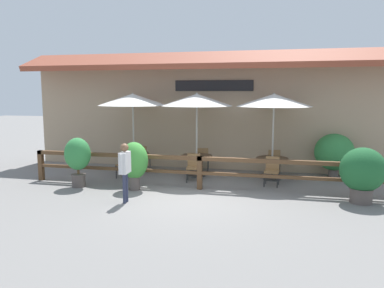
# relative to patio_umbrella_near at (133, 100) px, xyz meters

# --- Properties ---
(ground_plane) EXTENTS (60.00, 60.00, 0.00)m
(ground_plane) POSITION_rel_patio_umbrella_near_xyz_m (2.66, -2.71, -2.52)
(ground_plane) COLOR slate
(building_facade) EXTENTS (14.28, 1.49, 4.23)m
(building_facade) POSITION_rel_patio_umbrella_near_xyz_m (2.66, 1.39, -0.35)
(building_facade) COLOR tan
(building_facade) RESTS_ON ground
(patio_railing) EXTENTS (10.40, 0.14, 0.95)m
(patio_railing) POSITION_rel_patio_umbrella_near_xyz_m (2.66, -1.66, -1.82)
(patio_railing) COLOR brown
(patio_railing) RESTS_ON ground
(patio_umbrella_near) EXTENTS (2.33, 2.33, 2.75)m
(patio_umbrella_near) POSITION_rel_patio_umbrella_near_xyz_m (0.00, 0.00, 0.00)
(patio_umbrella_near) COLOR #B7B2A8
(patio_umbrella_near) RESTS_ON ground
(dining_table_near) EXTENTS (1.02, 1.02, 0.70)m
(dining_table_near) POSITION_rel_patio_umbrella_near_xyz_m (0.00, -0.00, -1.95)
(dining_table_near) COLOR #4C3826
(dining_table_near) RESTS_ON ground
(chair_near_streetside) EXTENTS (0.49, 0.49, 0.86)m
(chair_near_streetside) POSITION_rel_patio_umbrella_near_xyz_m (-0.01, -0.73, -2.04)
(chair_near_streetside) COLOR olive
(chair_near_streetside) RESTS_ON ground
(chair_near_wallside) EXTENTS (0.42, 0.42, 0.86)m
(chair_near_wallside) POSITION_rel_patio_umbrella_near_xyz_m (0.05, 0.73, -2.04)
(chair_near_wallside) COLOR olive
(chair_near_wallside) RESTS_ON ground
(patio_umbrella_middle) EXTENTS (2.33, 2.33, 2.75)m
(patio_umbrella_middle) POSITION_rel_patio_umbrella_near_xyz_m (2.22, -0.03, 0.00)
(patio_umbrella_middle) COLOR #B7B2A8
(patio_umbrella_middle) RESTS_ON ground
(dining_table_middle) EXTENTS (1.02, 1.02, 0.70)m
(dining_table_middle) POSITION_rel_patio_umbrella_near_xyz_m (2.22, -0.03, -1.95)
(dining_table_middle) COLOR #4C3826
(dining_table_middle) RESTS_ON ground
(chair_middle_streetside) EXTENTS (0.48, 0.48, 0.86)m
(chair_middle_streetside) POSITION_rel_patio_umbrella_near_xyz_m (2.27, -0.74, -2.04)
(chair_middle_streetside) COLOR olive
(chair_middle_streetside) RESTS_ON ground
(chair_middle_wallside) EXTENTS (0.48, 0.48, 0.86)m
(chair_middle_wallside) POSITION_rel_patio_umbrella_near_xyz_m (2.28, 0.68, -2.04)
(chair_middle_wallside) COLOR olive
(chair_middle_wallside) RESTS_ON ground
(patio_umbrella_far) EXTENTS (2.33, 2.33, 2.75)m
(patio_umbrella_far) POSITION_rel_patio_umbrella_near_xyz_m (4.66, 0.03, 0.00)
(patio_umbrella_far) COLOR #B7B2A8
(patio_umbrella_far) RESTS_ON ground
(dining_table_far) EXTENTS (1.02, 1.02, 0.70)m
(dining_table_far) POSITION_rel_patio_umbrella_near_xyz_m (4.66, 0.03, -1.95)
(dining_table_far) COLOR #4C3826
(dining_table_far) RESTS_ON ground
(chair_far_streetside) EXTENTS (0.46, 0.46, 0.86)m
(chair_far_streetside) POSITION_rel_patio_umbrella_near_xyz_m (4.67, -0.76, -2.04)
(chair_far_streetside) COLOR olive
(chair_far_streetside) RESTS_ON ground
(chair_far_wallside) EXTENTS (0.49, 0.49, 0.86)m
(chair_far_wallside) POSITION_rel_patio_umbrella_near_xyz_m (4.70, 0.81, -2.04)
(chair_far_wallside) COLOR olive
(chair_far_wallside) RESTS_ON ground
(potted_plant_small_flowering) EXTENTS (1.11, 1.00, 1.41)m
(potted_plant_small_flowering) POSITION_rel_patio_umbrella_near_xyz_m (6.89, -2.09, -1.72)
(potted_plant_small_flowering) COLOR #564C47
(potted_plant_small_flowering) RESTS_ON ground
(potted_plant_tall_tropical) EXTENTS (0.80, 0.72, 1.38)m
(potted_plant_tall_tropical) POSITION_rel_patio_umbrella_near_xyz_m (0.87, -2.16, -1.70)
(potted_plant_tall_tropical) COLOR #564C47
(potted_plant_tall_tropical) RESTS_ON ground
(potted_plant_broad_leaf) EXTENTS (0.77, 0.69, 1.46)m
(potted_plant_broad_leaf) POSITION_rel_patio_umbrella_near_xyz_m (-0.88, -2.18, -1.62)
(potted_plant_broad_leaf) COLOR #564C47
(potted_plant_broad_leaf) RESTS_ON ground
(potted_plant_corner_fern) EXTENTS (1.26, 1.13, 1.43)m
(potted_plant_corner_fern) POSITION_rel_patio_umbrella_near_xyz_m (6.63, 0.84, -1.70)
(potted_plant_corner_fern) COLOR #564C47
(potted_plant_corner_fern) RESTS_ON ground
(pedestrian) EXTENTS (0.21, 0.54, 1.51)m
(pedestrian) POSITION_rel_patio_umbrella_near_xyz_m (1.10, -3.37, -1.55)
(pedestrian) COLOR #2D334C
(pedestrian) RESTS_ON ground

